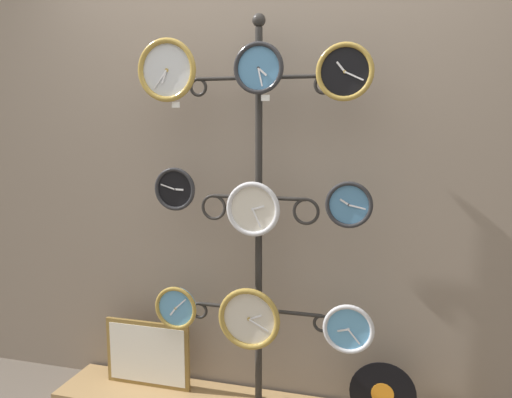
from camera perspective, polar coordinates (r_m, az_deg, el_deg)
The scene contains 15 objects.
shop_wall at distance 2.60m, azimuth 1.25°, elevation 6.24°, with size 4.40×0.04×2.80m.
display_stand at distance 2.56m, azimuth 0.30°, elevation -8.68°, with size 0.75×0.33×2.02m.
clock_top_left at distance 2.50m, azimuth -10.13°, elevation 14.29°, with size 0.30×0.04×0.30m.
clock_top_center at distance 2.36m, azimuth 0.32°, elevation 14.73°, with size 0.24×0.04×0.24m.
clock_top_right at distance 2.28m, azimuth 10.12°, elevation 14.11°, with size 0.25×0.04×0.25m.
clock_middle_left at distance 2.54m, azimuth -9.21°, elevation 1.14°, with size 0.22×0.04×0.22m.
clock_middle_center at distance 2.40m, azimuth -0.31°, elevation -1.15°, with size 0.27×0.04×0.27m.
clock_middle_right at distance 2.31m, azimuth 10.59°, elevation -0.64°, with size 0.22×0.04×0.22m.
clock_bottom_left at distance 2.68m, azimuth -9.11°, elevation -12.18°, with size 0.23×0.04×0.23m.
clock_bottom_center at distance 2.53m, azimuth -0.78°, elevation -13.51°, with size 0.32×0.04×0.32m.
clock_bottom_right at distance 2.44m, azimuth 10.52°, elevation -14.37°, with size 0.24×0.04×0.24m.
vinyl_record at distance 2.65m, azimuth 14.25°, elevation -20.74°, with size 0.32×0.01×0.32m.
picture_frame at distance 2.95m, azimuth -12.29°, elevation -16.92°, with size 0.50×0.02×0.37m.
price_tag_upper at distance 2.47m, azimuth -9.16°, elevation 10.59°, with size 0.04×0.00×0.03m.
price_tag_mid at distance 2.34m, azimuth 1.08°, elevation 11.48°, with size 0.04×0.00×0.03m.
Camera 1 is at (0.65, -1.95, 1.50)m, focal length 35.00 mm.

